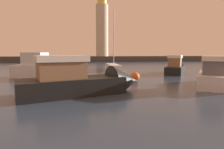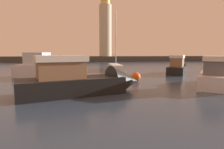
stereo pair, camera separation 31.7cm
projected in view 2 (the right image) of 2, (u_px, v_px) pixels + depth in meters
The scene contains 9 objects.
ground_plane at pixel (105, 70), 31.01m from camera, with size 220.00×220.00×0.00m, color #2D3D51.
breakwater at pixel (94, 59), 60.41m from camera, with size 90.83×4.52×1.66m, color #423F3D.
lighthouse at pixel (105, 27), 59.82m from camera, with size 3.79×3.79×19.14m.
motorboat_0 at pixel (214, 76), 16.25m from camera, with size 5.94×7.06×2.88m.
motorboat_2 at pixel (178, 67), 25.82m from camera, with size 5.47×6.87×2.80m.
motorboat_4 at pixel (89, 81), 12.99m from camera, with size 8.72×4.91×3.13m.
motorboat_5 at pixel (52, 69), 20.92m from camera, with size 8.33×4.89×3.06m.
sailboat_moored at pixel (115, 67), 30.33m from camera, with size 1.72×6.67×9.10m.
mooring_buoy at pixel (136, 77), 18.37m from camera, with size 0.88×0.88×0.88m, color #EA5919.
Camera 2 is at (-3.27, -0.76, 2.68)m, focal length 31.07 mm.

